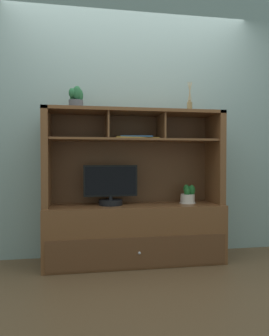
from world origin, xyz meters
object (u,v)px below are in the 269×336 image
media_console (134,217)px  tv_monitor (111,188)px  potted_succulent (76,99)px  diffuser_bottle (190,106)px  potted_orchid (188,196)px  magazine_stack_left (136,138)px

media_console → tv_monitor: media_console is taller
potted_succulent → diffuser_bottle: bearing=-1.3°
tv_monitor → media_console: bearing=1.4°
potted_orchid → magazine_stack_left: (-0.52, 0.01, 0.56)m
media_console → potted_orchid: 0.57m
media_console → tv_monitor: bearing=-178.6°
potted_orchid → magazine_stack_left: size_ratio=0.42×
diffuser_bottle → potted_succulent: size_ratio=1.37×
tv_monitor → diffuser_bottle: bearing=-0.4°
potted_orchid → potted_succulent: potted_succulent is taller
magazine_stack_left → potted_succulent: (-0.56, 0.01, 0.36)m
media_console → magazine_stack_left: media_console is taller
media_console → magazine_stack_left: bearing=0.1°
magazine_stack_left → tv_monitor: bearing=-178.6°
tv_monitor → magazine_stack_left: (0.24, 0.01, 0.48)m
tv_monitor → potted_succulent: 0.89m
media_console → magazine_stack_left: size_ratio=3.92×
media_console → diffuser_bottle: size_ratio=5.78×
media_console → potted_succulent: 1.24m
potted_orchid → potted_succulent: 1.42m
magazine_stack_left → media_console: bearing=-179.9°
potted_orchid → potted_succulent: bearing=178.8°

